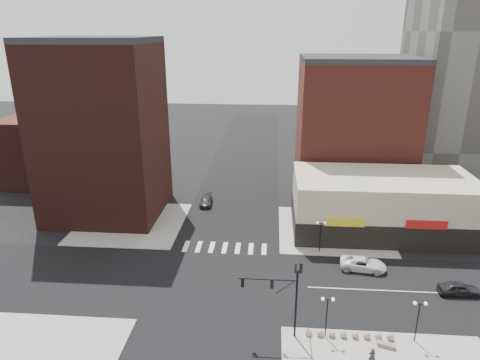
{
  "coord_description": "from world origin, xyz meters",
  "views": [
    {
      "loc": [
        5.71,
        -40.76,
        26.78
      ],
      "look_at": [
        2.24,
        3.67,
        11.0
      ],
      "focal_mm": 32.0,
      "sensor_mm": 36.0,
      "label": 1
    }
  ],
  "objects_px": {
    "white_suv": "(363,264)",
    "street_lamp_se_a": "(327,307)",
    "pedestrian": "(372,357)",
    "dark_sedan_north": "(206,201)",
    "traffic_signal": "(286,288)",
    "street_lamp_se_b": "(419,311)",
    "dark_sedan_east": "(459,288)",
    "street_lamp_ne": "(321,229)",
    "stone_bench": "(386,345)"
  },
  "relations": [
    {
      "from": "street_lamp_ne",
      "to": "pedestrian",
      "type": "xyz_separation_m",
      "value": [
        2.49,
        -19.26,
        -2.35
      ]
    },
    {
      "from": "white_suv",
      "to": "stone_bench",
      "type": "relative_size",
      "value": 3.17
    },
    {
      "from": "street_lamp_ne",
      "to": "pedestrian",
      "type": "height_order",
      "value": "street_lamp_ne"
    },
    {
      "from": "dark_sedan_east",
      "to": "pedestrian",
      "type": "height_order",
      "value": "pedestrian"
    },
    {
      "from": "dark_sedan_north",
      "to": "stone_bench",
      "type": "bearing_deg",
      "value": -59.81
    },
    {
      "from": "street_lamp_ne",
      "to": "dark_sedan_east",
      "type": "relative_size",
      "value": 0.97
    },
    {
      "from": "street_lamp_ne",
      "to": "traffic_signal",
      "type": "bearing_deg",
      "value": -106.75
    },
    {
      "from": "white_suv",
      "to": "street_lamp_se_a",
      "type": "bearing_deg",
      "value": 162.85
    },
    {
      "from": "street_lamp_se_a",
      "to": "pedestrian",
      "type": "bearing_deg",
      "value": -43.11
    },
    {
      "from": "street_lamp_se_a",
      "to": "stone_bench",
      "type": "distance_m",
      "value": 6.1
    },
    {
      "from": "traffic_signal",
      "to": "street_lamp_se_a",
      "type": "bearing_deg",
      "value": -2.57
    },
    {
      "from": "street_lamp_se_b",
      "to": "pedestrian",
      "type": "height_order",
      "value": "street_lamp_se_b"
    },
    {
      "from": "pedestrian",
      "to": "traffic_signal",
      "type": "bearing_deg",
      "value": -20.5
    },
    {
      "from": "stone_bench",
      "to": "dark_sedan_north",
      "type": "bearing_deg",
      "value": 143.7
    },
    {
      "from": "street_lamp_se_b",
      "to": "dark_sedan_north",
      "type": "bearing_deg",
      "value": 128.01
    },
    {
      "from": "street_lamp_se_a",
      "to": "white_suv",
      "type": "distance_m",
      "value": 13.74
    },
    {
      "from": "dark_sedan_east",
      "to": "stone_bench",
      "type": "xyz_separation_m",
      "value": [
        -9.69,
        -8.91,
        -0.41
      ]
    },
    {
      "from": "street_lamp_se_b",
      "to": "dark_sedan_east",
      "type": "bearing_deg",
      "value": 48.83
    },
    {
      "from": "traffic_signal",
      "to": "street_lamp_se_a",
      "type": "xyz_separation_m",
      "value": [
        3.76,
        -0.17,
        -1.67
      ]
    },
    {
      "from": "street_lamp_ne",
      "to": "stone_bench",
      "type": "relative_size",
      "value": 2.5
    },
    {
      "from": "dark_sedan_north",
      "to": "pedestrian",
      "type": "distance_m",
      "value": 38.63
    },
    {
      "from": "street_lamp_ne",
      "to": "pedestrian",
      "type": "distance_m",
      "value": 19.57
    },
    {
      "from": "street_lamp_se_b",
      "to": "street_lamp_se_a",
      "type": "bearing_deg",
      "value": 180.0
    },
    {
      "from": "traffic_signal",
      "to": "dark_sedan_east",
      "type": "height_order",
      "value": "traffic_signal"
    },
    {
      "from": "street_lamp_ne",
      "to": "stone_bench",
      "type": "distance_m",
      "value": 17.77
    },
    {
      "from": "dark_sedan_east",
      "to": "street_lamp_se_b",
      "type": "bearing_deg",
      "value": 137.08
    },
    {
      "from": "pedestrian",
      "to": "dark_sedan_north",
      "type": "bearing_deg",
      "value": -55.43
    },
    {
      "from": "white_suv",
      "to": "dark_sedan_north",
      "type": "xyz_separation_m",
      "value": [
        -21.38,
        18.04,
        -0.07
      ]
    },
    {
      "from": "traffic_signal",
      "to": "stone_bench",
      "type": "xyz_separation_m",
      "value": [
        9.0,
        -1.17,
        -4.64
      ]
    },
    {
      "from": "traffic_signal",
      "to": "street_lamp_se_b",
      "type": "xyz_separation_m",
      "value": [
        11.76,
        -0.17,
        -1.67
      ]
    },
    {
      "from": "street_lamp_ne",
      "to": "pedestrian",
      "type": "relative_size",
      "value": 2.54
    },
    {
      "from": "street_lamp_ne",
      "to": "stone_bench",
      "type": "xyz_separation_m",
      "value": [
        4.23,
        -17.0,
        -2.97
      ]
    },
    {
      "from": "traffic_signal",
      "to": "street_lamp_se_b",
      "type": "height_order",
      "value": "traffic_signal"
    },
    {
      "from": "street_lamp_se_a",
      "to": "dark_sedan_north",
      "type": "relative_size",
      "value": 0.91
    },
    {
      "from": "street_lamp_se_b",
      "to": "stone_bench",
      "type": "xyz_separation_m",
      "value": [
        -2.77,
        -1.0,
        -2.97
      ]
    },
    {
      "from": "street_lamp_se_a",
      "to": "dark_sedan_north",
      "type": "bearing_deg",
      "value": 117.36
    },
    {
      "from": "dark_sedan_east",
      "to": "stone_bench",
      "type": "height_order",
      "value": "dark_sedan_east"
    },
    {
      "from": "street_lamp_se_b",
      "to": "dark_sedan_north",
      "type": "height_order",
      "value": "street_lamp_se_b"
    },
    {
      "from": "white_suv",
      "to": "dark_sedan_north",
      "type": "height_order",
      "value": "white_suv"
    },
    {
      "from": "street_lamp_se_a",
      "to": "dark_sedan_north",
      "type": "xyz_separation_m",
      "value": [
        -15.67,
        30.28,
        -2.63
      ]
    },
    {
      "from": "traffic_signal",
      "to": "dark_sedan_east",
      "type": "bearing_deg",
      "value": 22.51
    },
    {
      "from": "traffic_signal",
      "to": "pedestrian",
      "type": "relative_size",
      "value": 4.74
    },
    {
      "from": "traffic_signal",
      "to": "street_lamp_se_b",
      "type": "relative_size",
      "value": 1.87
    },
    {
      "from": "street_lamp_se_a",
      "to": "dark_sedan_east",
      "type": "relative_size",
      "value": 0.97
    },
    {
      "from": "traffic_signal",
      "to": "white_suv",
      "type": "height_order",
      "value": "traffic_signal"
    },
    {
      "from": "street_lamp_se_a",
      "to": "dark_sedan_east",
      "type": "distance_m",
      "value": 17.08
    },
    {
      "from": "traffic_signal",
      "to": "street_lamp_ne",
      "type": "bearing_deg",
      "value": 73.25
    },
    {
      "from": "traffic_signal",
      "to": "stone_bench",
      "type": "relative_size",
      "value": 4.66
    },
    {
      "from": "street_lamp_se_a",
      "to": "pedestrian",
      "type": "xyz_separation_m",
      "value": [
        3.49,
        -3.26,
        -2.35
      ]
    },
    {
      "from": "traffic_signal",
      "to": "dark_sedan_north",
      "type": "height_order",
      "value": "traffic_signal"
    }
  ]
}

